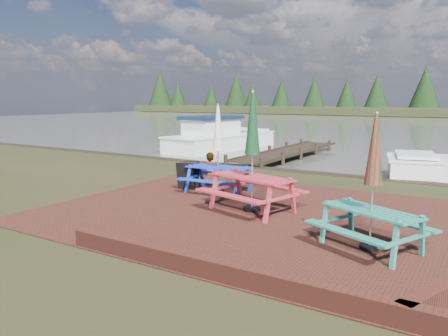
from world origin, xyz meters
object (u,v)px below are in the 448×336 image
object	(u,v)px
picnic_table_red	(252,171)
picnic_table_blue	(218,163)
picnic_table_teal	(372,203)
boat_jetty	(219,139)
person	(210,153)
chalkboard	(188,175)
jetty	(287,152)

from	to	relation	value
picnic_table_red	picnic_table_blue	bearing A→B (deg)	158.76
picnic_table_teal	picnic_table_blue	xyz separation A→B (m)	(-4.78, 2.54, 0.02)
picnic_table_red	boat_jetty	size ratio (longest dim) A/B	0.38
picnic_table_teal	boat_jetty	world-z (taller)	picnic_table_teal
picnic_table_red	person	world-z (taller)	picnic_table_red
chalkboard	boat_jetty	bearing A→B (deg)	101.39
chalkboard	person	bearing A→B (deg)	90.82
picnic_table_teal	chalkboard	xyz separation A→B (m)	(-5.73, 2.43, -0.42)
picnic_table_red	boat_jetty	xyz separation A→B (m)	(-8.08, 11.36, -0.56)
picnic_table_red	picnic_table_blue	xyz separation A→B (m)	(-1.77, 1.31, -0.11)
boat_jetty	person	size ratio (longest dim) A/B	4.50
chalkboard	jetty	distance (m)	9.00
jetty	boat_jetty	size ratio (longest dim) A/B	1.24
picnic_table_blue	jetty	world-z (taller)	picnic_table_blue
picnic_table_blue	boat_jetty	world-z (taller)	picnic_table_blue
picnic_table_teal	chalkboard	size ratio (longest dim) A/B	2.94
person	picnic_table_red	bearing A→B (deg)	114.54
jetty	picnic_table_red	bearing A→B (deg)	-70.85
picnic_table_teal	person	size ratio (longest dim) A/B	1.46
picnic_table_blue	picnic_table_teal	bearing A→B (deg)	-31.73
chalkboard	picnic_table_blue	bearing A→B (deg)	-9.34
picnic_table_blue	jetty	bearing A→B (deg)	97.53
jetty	boat_jetty	bearing A→B (deg)	165.21
picnic_table_teal	jetty	world-z (taller)	picnic_table_teal
picnic_table_teal	chalkboard	bearing A→B (deg)	-178.01
picnic_table_teal	boat_jetty	distance (m)	16.78
picnic_table_teal	picnic_table_red	size ratio (longest dim) A/B	0.86
picnic_table_red	jetty	size ratio (longest dim) A/B	0.31
boat_jetty	picnic_table_red	bearing A→B (deg)	-47.83
picnic_table_red	chalkboard	world-z (taller)	picnic_table_red
picnic_table_blue	picnic_table_red	bearing A→B (deg)	-40.20
picnic_table_teal	jetty	distance (m)	13.14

